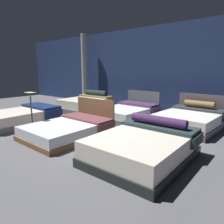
{
  "coord_description": "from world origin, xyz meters",
  "views": [
    {
      "loc": [
        4.09,
        -4.21,
        1.71
      ],
      "look_at": [
        0.06,
        0.76,
        0.4
      ],
      "focal_mm": 32.8,
      "sensor_mm": 36.0,
      "label": 1
    }
  ],
  "objects_px": {
    "bed_1": "(69,129)",
    "bed_2": "(143,146)",
    "bed_3": "(86,104)",
    "bed_0": "(23,117)",
    "bed_4": "(128,112)",
    "bed_5": "(190,120)",
    "price_sign": "(32,117)",
    "support_pillar": "(85,69)"
  },
  "relations": [
    {
      "from": "bed_1",
      "to": "bed_2",
      "type": "relative_size",
      "value": 1.04
    },
    {
      "from": "bed_2",
      "to": "bed_3",
      "type": "height_order",
      "value": "bed_3"
    },
    {
      "from": "bed_0",
      "to": "bed_4",
      "type": "height_order",
      "value": "bed_4"
    },
    {
      "from": "bed_4",
      "to": "bed_5",
      "type": "height_order",
      "value": "bed_5"
    },
    {
      "from": "bed_3",
      "to": "bed_5",
      "type": "xyz_separation_m",
      "value": [
        4.35,
        0.07,
        -0.03
      ]
    },
    {
      "from": "bed_0",
      "to": "bed_5",
      "type": "xyz_separation_m",
      "value": [
        4.37,
        2.86,
        0.02
      ]
    },
    {
      "from": "bed_1",
      "to": "bed_3",
      "type": "relative_size",
      "value": 1.08
    },
    {
      "from": "bed_5",
      "to": "price_sign",
      "type": "height_order",
      "value": "price_sign"
    },
    {
      "from": "bed_0",
      "to": "bed_3",
      "type": "relative_size",
      "value": 1.09
    },
    {
      "from": "bed_0",
      "to": "bed_1",
      "type": "bearing_deg",
      "value": 3.3
    },
    {
      "from": "bed_1",
      "to": "support_pillar",
      "type": "height_order",
      "value": "support_pillar"
    },
    {
      "from": "bed_3",
      "to": "price_sign",
      "type": "distance_m",
      "value": 3.28
    },
    {
      "from": "bed_5",
      "to": "support_pillar",
      "type": "relative_size",
      "value": 0.58
    },
    {
      "from": "bed_4",
      "to": "price_sign",
      "type": "relative_size",
      "value": 1.94
    },
    {
      "from": "bed_5",
      "to": "support_pillar",
      "type": "distance_m",
      "value": 6.35
    },
    {
      "from": "bed_4",
      "to": "bed_5",
      "type": "relative_size",
      "value": 1.07
    },
    {
      "from": "bed_4",
      "to": "bed_2",
      "type": "bearing_deg",
      "value": -48.84
    },
    {
      "from": "bed_0",
      "to": "support_pillar",
      "type": "bearing_deg",
      "value": 110.54
    },
    {
      "from": "bed_0",
      "to": "support_pillar",
      "type": "relative_size",
      "value": 0.61
    },
    {
      "from": "bed_4",
      "to": "price_sign",
      "type": "distance_m",
      "value": 3.34
    },
    {
      "from": "bed_3",
      "to": "price_sign",
      "type": "relative_size",
      "value": 1.76
    },
    {
      "from": "bed_2",
      "to": "bed_0",
      "type": "bearing_deg",
      "value": -179.13
    },
    {
      "from": "bed_3",
      "to": "bed_5",
      "type": "relative_size",
      "value": 0.97
    },
    {
      "from": "bed_2",
      "to": "bed_4",
      "type": "xyz_separation_m",
      "value": [
        -2.24,
        2.77,
        -0.05
      ]
    },
    {
      "from": "bed_0",
      "to": "bed_2",
      "type": "distance_m",
      "value": 4.4
    },
    {
      "from": "bed_3",
      "to": "bed_4",
      "type": "xyz_separation_m",
      "value": [
        2.14,
        0.06,
        -0.07
      ]
    },
    {
      "from": "bed_2",
      "to": "support_pillar",
      "type": "distance_m",
      "value": 7.51
    },
    {
      "from": "bed_4",
      "to": "price_sign",
      "type": "bearing_deg",
      "value": -106.55
    },
    {
      "from": "bed_1",
      "to": "support_pillar",
      "type": "relative_size",
      "value": 0.61
    },
    {
      "from": "bed_4",
      "to": "bed_5",
      "type": "bearing_deg",
      "value": 2.37
    },
    {
      "from": "support_pillar",
      "to": "price_sign",
      "type": "bearing_deg",
      "value": -59.58
    },
    {
      "from": "bed_3",
      "to": "support_pillar",
      "type": "bearing_deg",
      "value": 134.57
    },
    {
      "from": "bed_3",
      "to": "bed_5",
      "type": "bearing_deg",
      "value": -1.53
    },
    {
      "from": "support_pillar",
      "to": "bed_4",
      "type": "bearing_deg",
      "value": -21.18
    },
    {
      "from": "bed_1",
      "to": "bed_5",
      "type": "xyz_separation_m",
      "value": [
        2.21,
        2.74,
        0.06
      ]
    },
    {
      "from": "bed_0",
      "to": "bed_2",
      "type": "height_order",
      "value": "bed_2"
    },
    {
      "from": "bed_1",
      "to": "bed_4",
      "type": "xyz_separation_m",
      "value": [
        -0.0,
        2.73,
        0.02
      ]
    },
    {
      "from": "bed_4",
      "to": "support_pillar",
      "type": "relative_size",
      "value": 0.62
    },
    {
      "from": "bed_0",
      "to": "bed_2",
      "type": "relative_size",
      "value": 1.04
    },
    {
      "from": "bed_4",
      "to": "support_pillar",
      "type": "bearing_deg",
      "value": 161.0
    },
    {
      "from": "bed_5",
      "to": "price_sign",
      "type": "bearing_deg",
      "value": -132.67
    },
    {
      "from": "bed_2",
      "to": "support_pillar",
      "type": "bearing_deg",
      "value": 144.64
    }
  ]
}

